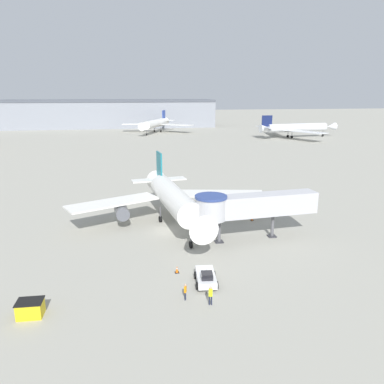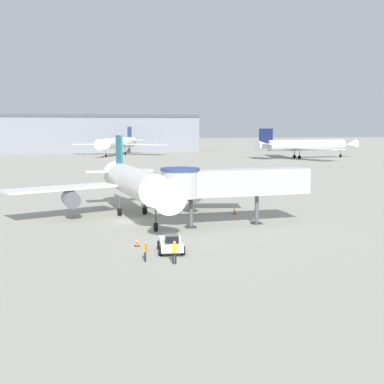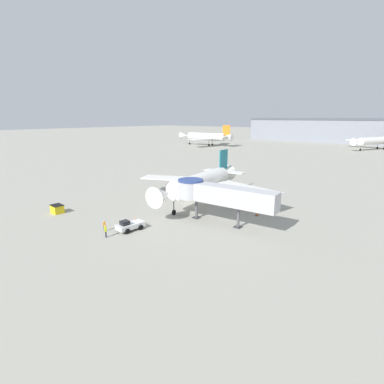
% 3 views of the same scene
% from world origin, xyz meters
% --- Properties ---
extents(ground_plane, '(800.00, 800.00, 0.00)m').
position_xyz_m(ground_plane, '(0.00, 0.00, 0.00)').
color(ground_plane, '#9E9B8E').
extents(main_airplane, '(30.45, 26.14, 9.47)m').
position_xyz_m(main_airplane, '(1.23, 2.60, 4.01)').
color(main_airplane, white).
rests_on(main_airplane, ground_plane).
extents(jet_bridge, '(16.67, 4.54, 6.37)m').
position_xyz_m(jet_bridge, '(10.10, -5.03, 4.68)').
color(jet_bridge, '#B7B7BC').
rests_on(jet_bridge, ground_plane).
extents(pushback_tug_white, '(2.51, 4.29, 1.66)m').
position_xyz_m(pushback_tug_white, '(2.21, -15.90, 0.76)').
color(pushback_tug_white, silver).
rests_on(pushback_tug_white, ground_plane).
extents(service_container_yellow, '(2.31, 1.80, 1.45)m').
position_xyz_m(service_container_yellow, '(-13.99, -18.71, 0.73)').
color(service_container_yellow, yellow).
rests_on(service_container_yellow, ground_plane).
extents(traffic_cone_near_nose, '(0.46, 0.46, 0.76)m').
position_xyz_m(traffic_cone_near_nose, '(-0.34, -12.90, 0.37)').
color(traffic_cone_near_nose, black).
rests_on(traffic_cone_near_nose, ground_plane).
extents(traffic_cone_starboard_wing, '(0.47, 0.47, 0.77)m').
position_xyz_m(traffic_cone_starboard_wing, '(13.35, 2.09, 0.37)').
color(traffic_cone_starboard_wing, black).
rests_on(traffic_cone_starboard_wing, ground_plane).
extents(ground_crew_marshaller, '(0.29, 0.36, 1.62)m').
position_xyz_m(ground_crew_marshaller, '(-0.34, -18.49, 0.94)').
color(ground_crew_marshaller, '#1E2338').
rests_on(ground_crew_marshaller, ground_plane).
extents(ground_crew_wing_walker, '(0.39, 0.28, 1.84)m').
position_xyz_m(ground_crew_wing_walker, '(1.79, -19.75, 1.06)').
color(ground_crew_wing_walker, '#1E2338').
rests_on(ground_crew_wing_walker, ground_plane).
extents(background_jet_orange_tail, '(34.81, 35.29, 11.75)m').
position_xyz_m(background_jet_orange_tail, '(-69.98, 99.13, 5.12)').
color(background_jet_orange_tail, white).
rests_on(background_jet_orange_tail, ground_plane).
extents(background_jet_blue_tail, '(34.72, 35.93, 10.35)m').
position_xyz_m(background_jet_blue_tail, '(10.41, 137.21, 4.55)').
color(background_jet_blue_tail, white).
rests_on(background_jet_blue_tail, ground_plane).
extents(terminal_building, '(122.46, 28.33, 15.43)m').
position_xyz_m(terminal_building, '(-14.86, 175.00, 7.73)').
color(terminal_building, gray).
rests_on(terminal_building, ground_plane).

